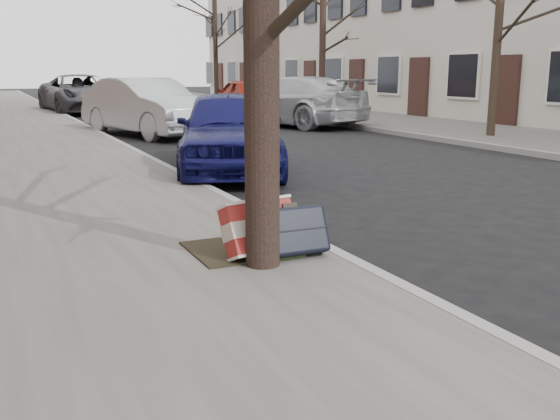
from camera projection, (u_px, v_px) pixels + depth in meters
name	position (u px, v px, depth m)	size (l,w,h in m)	color
ground	(511.00, 271.00, 5.30)	(120.00, 120.00, 0.00)	black
far_sidewalk	(354.00, 117.00, 21.77)	(4.00, 70.00, 0.12)	slate
house_far	(461.00, 19.00, 24.11)	(6.70, 40.00, 7.20)	#B9B2A6
dirt_patch	(239.00, 249.00, 5.49)	(0.85, 0.85, 0.01)	black
suitcase_red	(260.00, 228.00, 5.26)	(0.63, 0.18, 0.46)	maroon
suitcase_navy	(294.00, 231.00, 5.25)	(0.57, 0.18, 0.41)	black
car_near_front	(229.00, 130.00, 10.32)	(1.63, 4.05, 1.38)	#0F1049
car_near_mid	(147.00, 107.00, 16.06)	(1.57, 4.50, 1.48)	#B5BABE
car_near_back	(81.00, 94.00, 24.69)	(2.51, 5.44, 1.51)	#3A393F
car_far_front	(291.00, 101.00, 18.92)	(2.08, 5.13, 1.49)	#AFB1B7
car_far_back	(243.00, 97.00, 23.37)	(1.64, 4.09, 1.39)	maroon
tree_far_a	(498.00, 36.00, 14.66)	(0.20, 0.20, 4.65)	black
tree_far_b	(323.00, 35.00, 22.01)	(0.23, 0.23, 5.52)	black
tree_far_c	(215.00, 46.00, 31.93)	(0.24, 0.24, 5.57)	black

